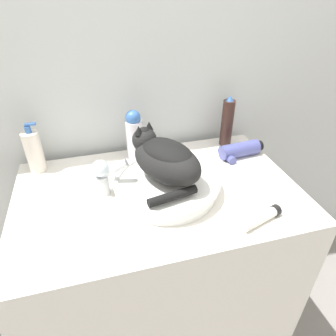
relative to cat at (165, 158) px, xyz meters
The scene contains 10 objects.
wall_back 0.41m from the cat, 93.29° to the left, with size 8.00×0.05×2.40m.
vanity_counter 0.58m from the cat, 160.12° to the left, with size 0.97×0.62×0.89m.
sink_basin 0.10m from the cat, 52.00° to the right, with size 0.36×0.36×0.06m.
cat is the anchor object (origin of this frame).
faucet 0.21m from the cat, 167.71° to the left, with size 0.12×0.06×0.13m.
lotion_bottle_white 0.26m from the cat, 102.33° to the left, with size 0.06×0.06×0.20m.
soap_pump_bottle 0.50m from the cat, 149.24° to the left, with size 0.06×0.06×0.20m.
hairspray_can_black 0.43m from the cat, 36.93° to the left, with size 0.05×0.05×0.22m.
cream_tube 0.35m from the cat, 43.01° to the right, with size 0.15×0.08×0.04m.
hair_dryer 0.39m from the cat, 22.44° to the left, with size 0.19×0.10×0.06m.
Camera 1 is at (-0.19, -0.49, 1.52)m, focal length 32.00 mm.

